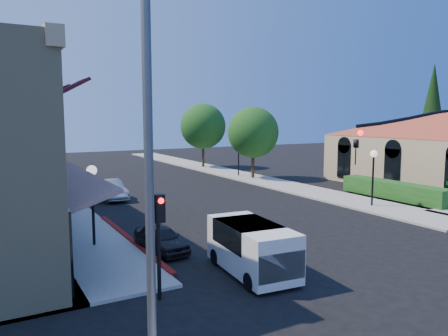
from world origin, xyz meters
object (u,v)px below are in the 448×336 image
parked_car_d (71,178)px  parked_car_b (111,190)px  street_tree_b (203,126)px  secondary_signal (159,227)px  parked_car_a (161,239)px  cobra_streetlight (164,134)px  lamppost_right_near (373,164)px  lamppost_left_near (92,185)px  parked_car_c (88,188)px  lamppost_left_far (47,158)px  white_van (252,245)px  lamppost_right_far (239,147)px  street_tree_a (253,132)px  signal_mast_arm (446,151)px  conifer_far (432,109)px

parked_car_d → parked_car_b: bearing=-76.3°
street_tree_b → parked_car_b: size_ratio=1.74×
secondary_signal → parked_car_a: bearing=68.6°
cobra_streetlight → lamppost_right_near: cobra_streetlight is taller
lamppost_left_near → parked_car_c: lamppost_left_near is taller
lamppost_left_near → lamppost_left_far: 14.00m
cobra_streetlight → white_van: bearing=39.1°
lamppost_right_near → parked_car_a: lamppost_right_near is taller
secondary_signal → lamppost_right_far: size_ratio=0.93×
street_tree_a → parked_car_c: bearing=-172.4°
lamppost_left_far → white_van: 20.55m
street_tree_a → lamppost_left_far: street_tree_a is taller
signal_mast_arm → cobra_streetlight: (-15.01, -3.50, 1.18)m
lamppost_right_far → lamppost_right_near: bearing=-90.0°
street_tree_b → parked_car_d: size_ratio=1.45×
street_tree_a → secondary_signal: street_tree_a is taller
street_tree_b → signal_mast_arm: bearing=-95.5°
parked_car_a → parked_car_c: size_ratio=0.69×
street_tree_b → cobra_streetlight: cobra_streetlight is taller
street_tree_b → lamppost_left_near: bearing=-125.8°
white_van → parked_car_c: 18.15m
secondary_signal → white_van: 3.96m
signal_mast_arm → parked_car_c: size_ratio=1.71×
parked_car_c → lamppost_right_far: bearing=16.8°
conifer_far → street_tree_b: (-19.20, 14.00, -1.82)m
street_tree_b → parked_car_b: 19.60m
lamppost_left_far → white_van: bearing=-78.1°
lamppost_right_far → parked_car_a: size_ratio=1.10×
street_tree_a → lamppost_left_near: 22.30m
conifer_far → street_tree_b: bearing=143.9°
signal_mast_arm → parked_car_d: (-12.06, 24.50, -3.42)m
lamppost_left_far → parked_car_d: size_ratio=0.74×
cobra_streetlight → parked_car_d: cobra_streetlight is taller
street_tree_a → secondary_signal: (-16.80, -20.59, -1.88)m
signal_mast_arm → secondary_signal: (-13.86, -0.09, -1.77)m
street_tree_a → secondary_signal: 26.64m
parked_car_a → lamppost_left_far: bearing=92.2°
street_tree_a → lamppost_right_far: bearing=98.5°
lamppost_right_near → street_tree_a: bearing=88.8°
street_tree_a → signal_mast_arm: bearing=-98.2°
white_van → lamppost_left_near: bearing=124.9°
conifer_far → parked_car_b: 33.45m
lamppost_left_near → street_tree_b: bearing=54.2°
street_tree_b → lamppost_left_near: (-17.30, -24.00, -1.81)m
lamppost_left_far → lamppost_right_far: size_ratio=1.00×
secondary_signal → lamppost_left_near: size_ratio=0.93×
signal_mast_arm → parked_car_a: 13.35m
street_tree_a → street_tree_b: street_tree_b is taller
signal_mast_arm → lamppost_right_near: 7.15m
lamppost_right_far → secondary_signal: bearing=-126.1°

